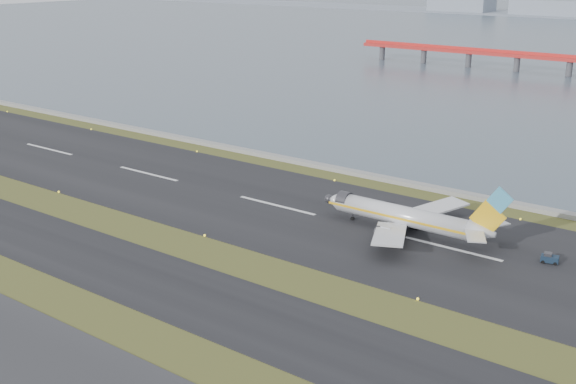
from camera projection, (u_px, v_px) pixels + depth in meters
name	position (u px, v px, depth m)	size (l,w,h in m)	color
ground	(177.00, 249.00, 131.70)	(1000.00, 1000.00, 0.00)	#3A4B1A
taxiway_strip	(126.00, 270.00, 122.55)	(1000.00, 18.00, 0.10)	black
runway_strip	(277.00, 206.00, 154.52)	(1000.00, 45.00, 0.10)	black
seawall	(351.00, 172.00, 177.23)	(1000.00, 2.50, 1.00)	gray
airliner	(409.00, 217.00, 137.63)	(38.52, 32.89, 12.80)	silver
pushback_tug	(549.00, 258.00, 125.17)	(3.23, 2.27, 1.89)	#132335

